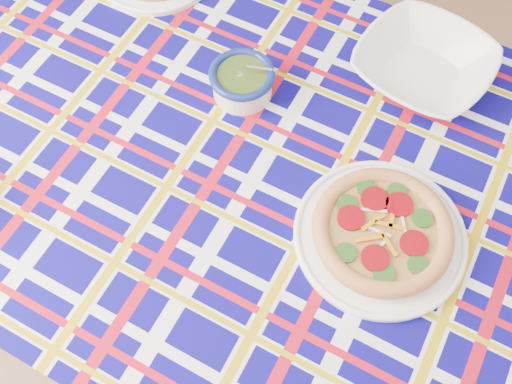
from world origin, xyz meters
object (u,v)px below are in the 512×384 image
(main_focaccia_plate, at_px, (382,231))
(serving_bowl, at_px, (423,66))
(pesto_bowl, at_px, (242,80))
(dining_table, at_px, (292,198))

(main_focaccia_plate, distance_m, serving_bowl, 0.39)
(main_focaccia_plate, xyz_separation_m, pesto_bowl, (-0.34, 0.25, 0.01))
(dining_table, height_order, serving_bowl, serving_bowl)
(main_focaccia_plate, bearing_deg, serving_bowl, 88.29)
(main_focaccia_plate, relative_size, pesto_bowl, 2.39)
(dining_table, bearing_deg, pesto_bowl, 144.07)
(pesto_bowl, bearing_deg, serving_bowl, 23.04)
(serving_bowl, bearing_deg, dining_table, -121.04)
(dining_table, distance_m, main_focaccia_plate, 0.22)
(main_focaccia_plate, bearing_deg, pesto_bowl, 143.82)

